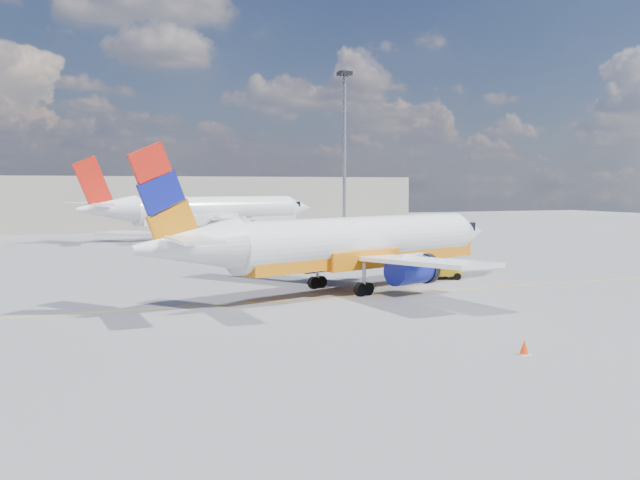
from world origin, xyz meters
name	(u,v)px	position (x,y,z in m)	size (l,w,h in m)	color
ground	(375,304)	(0.00, 0.00, 0.00)	(240.00, 240.00, 0.00)	slate
taxi_line	(353,296)	(0.00, 3.00, 0.01)	(70.00, 0.15, 0.01)	gold
terminal_main	(189,203)	(5.00, 75.00, 4.00)	(70.00, 14.00, 8.00)	#B9B29F
main_jet	(350,244)	(0.78, 5.20, 2.97)	(29.28, 22.18, 8.92)	white
second_jet	(209,212)	(3.14, 53.48, 3.36)	(33.36, 25.46, 10.08)	white
gse_tug	(440,266)	(9.16, 8.01, 0.89)	(2.98, 2.46, 1.88)	black
traffic_cone	(524,347)	(0.03, -13.07, 0.29)	(0.43, 0.43, 0.60)	white
floodlight_mast	(344,140)	(16.92, 42.29, 12.05)	(1.47, 1.47, 20.10)	gray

